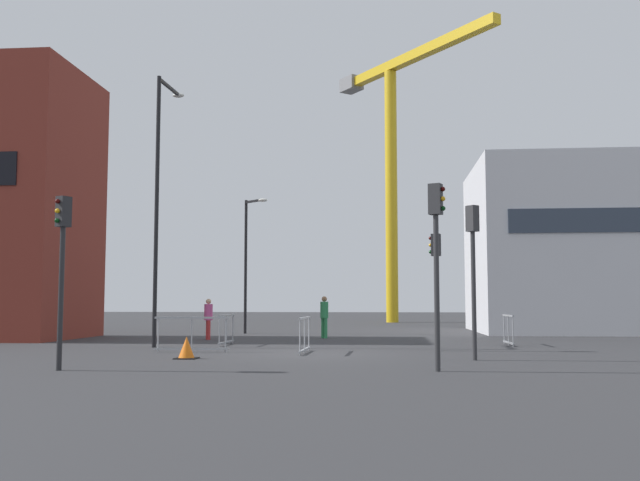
{
  "coord_description": "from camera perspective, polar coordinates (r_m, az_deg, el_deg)",
  "views": [
    {
      "loc": [
        2.3,
        -21.11,
        1.56
      ],
      "look_at": [
        0.0,
        4.33,
        3.74
      ],
      "focal_mm": 39.88,
      "sensor_mm": 36.0,
      "label": 1
    }
  ],
  "objects": [
    {
      "name": "ground",
      "position": [
        21.3,
        -1.06,
        -9.08
      ],
      "size": [
        160.0,
        160.0,
        0.0
      ],
      "primitive_type": "plane",
      "color": "#333335"
    },
    {
      "name": "office_block",
      "position": [
        38.69,
        21.13,
        -0.58
      ],
      "size": [
        12.0,
        9.14,
        8.48
      ],
      "color": "silver",
      "rests_on": "ground"
    },
    {
      "name": "construction_crane",
      "position": [
        53.84,
        5.97,
        7.86
      ],
      "size": [
        11.05,
        14.19,
        19.85
      ],
      "color": "gold",
      "rests_on": "ground"
    },
    {
      "name": "streetlamp_tall",
      "position": [
        25.26,
        -12.75,
        4.06
      ],
      "size": [
        0.44,
        2.12,
        9.36
      ],
      "color": "black",
      "rests_on": "ground"
    },
    {
      "name": "streetlamp_short",
      "position": [
        34.56,
        -5.79,
        -1.1
      ],
      "size": [
        1.25,
        0.99,
        6.48
      ],
      "color": "black",
      "rests_on": "ground"
    },
    {
      "name": "traffic_light_median",
      "position": [
        22.8,
        9.3,
        -2.47
      ],
      "size": [
        0.39,
        0.31,
        3.69
      ],
      "color": "#232326",
      "rests_on": "ground"
    },
    {
      "name": "traffic_light_crosswalk",
      "position": [
        16.2,
        9.32,
        -0.38
      ],
      "size": [
        0.39,
        0.33,
        4.21
      ],
      "color": "#2D2D30",
      "rests_on": "ground"
    },
    {
      "name": "traffic_light_verge",
      "position": [
        19.4,
        12.17,
        -1.24
      ],
      "size": [
        0.36,
        0.37,
        4.12
      ],
      "color": "#2D2D30",
      "rests_on": "ground"
    },
    {
      "name": "traffic_light_far",
      "position": [
        17.23,
        -19.99,
        -0.93
      ],
      "size": [
        0.33,
        0.39,
        3.95
      ],
      "color": "#232326",
      "rests_on": "ground"
    },
    {
      "name": "pedestrian_walking",
      "position": [
        30.11,
        0.35,
        -5.9
      ],
      "size": [
        0.34,
        0.34,
        1.76
      ],
      "color": "#2D844C",
      "rests_on": "ground"
    },
    {
      "name": "pedestrian_waiting",
      "position": [
        29.39,
        -8.95,
        -6.0
      ],
      "size": [
        0.34,
        0.34,
        1.65
      ],
      "color": "red",
      "rests_on": "ground"
    },
    {
      "name": "safety_barrier_mid_span",
      "position": [
        22.29,
        -10.26,
        -7.37
      ],
      "size": [
        2.32,
        0.14,
        1.08
      ],
      "color": "#9EA0A5",
      "rests_on": "ground"
    },
    {
      "name": "safety_barrier_left_run",
      "position": [
        26.12,
        14.88,
        -6.91
      ],
      "size": [
        0.09,
        1.86,
        1.08
      ],
      "color": "gray",
      "rests_on": "ground"
    },
    {
      "name": "safety_barrier_rear",
      "position": [
        25.68,
        -7.52,
        -7.07
      ],
      "size": [
        0.14,
        2.07,
        1.08
      ],
      "color": "gray",
      "rests_on": "ground"
    },
    {
      "name": "safety_barrier_front",
      "position": [
        21.53,
        -1.25,
        -7.53
      ],
      "size": [
        0.11,
        2.19,
        1.08
      ],
      "color": "#9EA0A5",
      "rests_on": "ground"
    },
    {
      "name": "traffic_cone_orange",
      "position": [
        19.81,
        -10.66,
        -8.51
      ],
      "size": [
        0.59,
        0.59,
        0.6
      ],
      "color": "black",
      "rests_on": "ground"
    }
  ]
}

